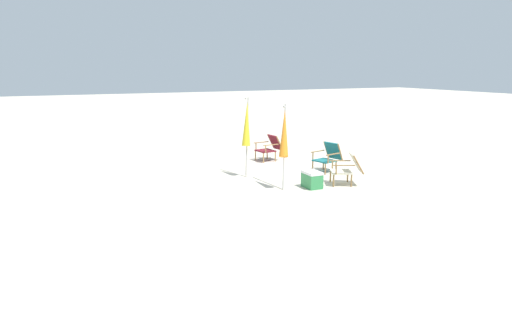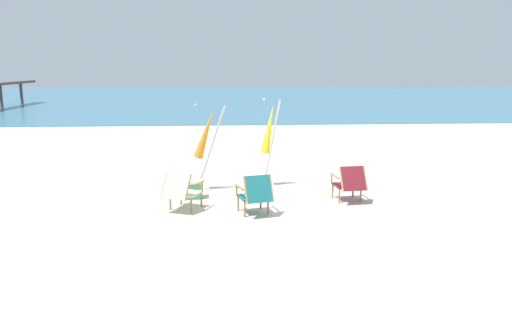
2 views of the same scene
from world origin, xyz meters
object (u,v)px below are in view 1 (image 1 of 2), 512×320
beach_chair_far_center (328,156)px  umbrella_furled_orange (284,134)px  umbrella_furled_yellow (247,125)px  cooler_box (312,179)px  beach_chair_mid_center (348,168)px  beach_chair_back_left (270,147)px

beach_chair_far_center → umbrella_furled_orange: 2.34m
umbrella_furled_yellow → cooler_box: size_ratio=4.27×
beach_chair_mid_center → cooler_box: size_ratio=1.90×
umbrella_furled_orange → cooler_box: (-0.34, -0.59, -1.10)m
beach_chair_far_center → beach_chair_back_left: beach_chair_far_center is taller
beach_chair_back_left → umbrella_furled_orange: size_ratio=0.41×
beach_chair_far_center → umbrella_furled_orange: bearing=117.1°
umbrella_furled_yellow → umbrella_furled_orange: (-1.46, -0.33, -0.06)m
beach_chair_mid_center → beach_chair_far_center: bearing=-14.9°
umbrella_furled_yellow → cooler_box: bearing=-152.9°
umbrella_furled_yellow → cooler_box: 2.33m
beach_chair_back_left → cooler_box: beach_chair_back_left is taller
beach_chair_mid_center → umbrella_furled_orange: size_ratio=0.47×
umbrella_furled_yellow → umbrella_furled_orange: 1.50m
beach_chair_far_center → beach_chair_back_left: size_ratio=1.03×
beach_chair_mid_center → umbrella_furled_yellow: size_ratio=0.45×
beach_chair_far_center → beach_chair_mid_center: (-1.43, 0.38, -0.01)m
beach_chair_mid_center → cooler_box: beach_chair_mid_center is taller
beach_chair_mid_center → umbrella_furled_orange: (0.44, 1.55, 0.88)m
umbrella_furled_yellow → beach_chair_back_left: bearing=-43.2°
beach_chair_far_center → cooler_box: (-1.33, 1.34, -0.23)m
beach_chair_far_center → cooler_box: size_ratio=1.71×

